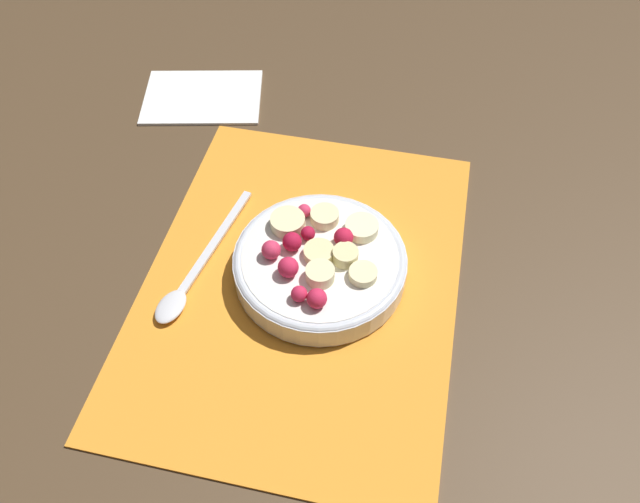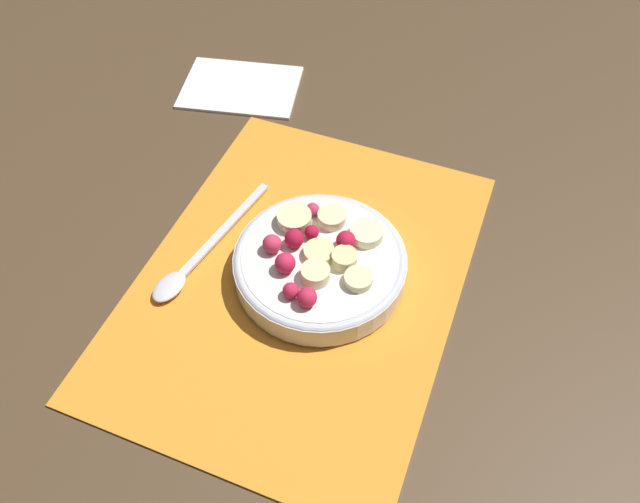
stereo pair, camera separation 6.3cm
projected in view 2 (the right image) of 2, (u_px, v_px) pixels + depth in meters
ground_plane at (301, 279)px, 0.66m from camera, size 3.00×3.00×0.00m
placemat at (301, 277)px, 0.66m from camera, size 0.44×0.33×0.01m
fruit_bowl at (320, 262)px, 0.65m from camera, size 0.18×0.18×0.05m
spoon at (192, 263)px, 0.67m from camera, size 0.20×0.05×0.01m
napkin at (241, 86)px, 0.87m from camera, size 0.15×0.18×0.01m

